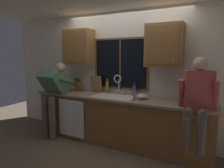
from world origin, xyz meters
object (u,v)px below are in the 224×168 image
soap_dispenser (135,97)px  knife_block (79,86)px  bottle_green_glass (135,91)px  mixing_bowl (142,96)px  person_sitting_on_counter (198,97)px  person_standing (53,92)px  cutting_board (96,84)px  bottle_tall_clear (107,87)px

soap_dispenser → knife_block: bearing=168.6°
bottle_green_glass → mixing_bowl: bearing=-39.7°
person_sitting_on_counter → person_standing: bearing=-179.3°
knife_block → bottle_green_glass: (1.25, 0.08, -0.01)m
bottle_green_glass → cutting_board: bearing=-179.8°
bottle_tall_clear → soap_dispenser: bearing=-26.8°
person_standing → bottle_green_glass: 1.66m
cutting_board → bottle_green_glass: bearing=0.2°
mixing_bowl → soap_dispenser: (-0.07, -0.19, 0.02)m
person_standing → knife_block: size_ratio=4.78×
person_sitting_on_counter → soap_dispenser: 1.01m
person_sitting_on_counter → knife_block: person_sitting_on_counter is taller
person_standing → person_sitting_on_counter: bearing=0.7°
person_sitting_on_counter → mixing_bowl: size_ratio=6.00×
cutting_board → bottle_green_glass: (0.85, 0.00, -0.07)m
soap_dispenser → cutting_board: bearing=159.9°
mixing_bowl → soap_dispenser: soap_dispenser is taller
soap_dispenser → bottle_tall_clear: 0.83m
bottle_tall_clear → knife_block: bearing=-172.2°
cutting_board → bottle_green_glass: 0.86m
mixing_bowl → bottle_tall_clear: 0.84m
cutting_board → bottle_tall_clear: 0.26m
soap_dispenser → bottle_green_glass: bottle_green_glass is taller
knife_block → person_sitting_on_counter: bearing=-9.6°
mixing_bowl → knife_block: bearing=176.4°
person_sitting_on_counter → bottle_green_glass: (-1.14, 0.49, -0.08)m
knife_block → bottle_tall_clear: 0.66m
person_standing → knife_block: 0.55m
cutting_board → mixing_bowl: cutting_board is taller
cutting_board → knife_block: bearing=-168.7°
soap_dispenser → bottle_green_glass: (-0.14, 0.37, 0.03)m
knife_block → bottle_green_glass: size_ratio=1.29×
person_standing → bottle_green_glass: size_ratio=6.16×
person_standing → bottle_tall_clear: (0.98, 0.53, 0.09)m
person_sitting_on_counter → knife_block: size_ratio=3.92×
cutting_board → bottle_green_glass: cutting_board is taller
knife_block → bottle_tall_clear: size_ratio=1.05×
soap_dispenser → bottle_tall_clear: size_ratio=0.62×
mixing_bowl → soap_dispenser: size_ratio=1.11×
cutting_board → soap_dispenser: size_ratio=1.90×
person_standing → knife_block: bearing=53.6°
person_sitting_on_counter → bottle_green_glass: bearing=156.8°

